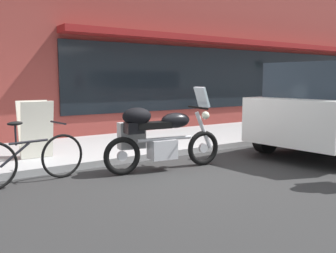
# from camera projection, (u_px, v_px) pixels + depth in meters

# --- Properties ---
(ground_plane) EXTENTS (80.00, 80.00, 0.00)m
(ground_plane) POSITION_uv_depth(u_px,v_px,m) (185.00, 170.00, 6.21)
(ground_plane) COLOR #2B2B2B
(storefront_building) EXTENTS (21.10, 0.90, 6.23)m
(storefront_building) POSITION_uv_depth(u_px,v_px,m) (268.00, 34.00, 12.77)
(storefront_building) COLOR brown
(storefront_building) RESTS_ON ground_plane
(touring_motorcycle) EXTENTS (2.13, 0.83, 1.38)m
(touring_motorcycle) POSITION_uv_depth(u_px,v_px,m) (157.00, 135.00, 6.14)
(touring_motorcycle) COLOR black
(touring_motorcycle) RESTS_ON ground_plane
(parked_bicycle) EXTENTS (1.69, 0.48, 0.93)m
(parked_bicycle) POSITION_uv_depth(u_px,v_px,m) (29.00, 159.00, 5.36)
(parked_bicycle) COLOR black
(parked_bicycle) RESTS_ON ground_plane
(sandwich_board_sign) EXTENTS (0.55, 0.43, 1.01)m
(sandwich_board_sign) POSITION_uv_depth(u_px,v_px,m) (36.00, 129.00, 6.57)
(sandwich_board_sign) COLOR silver
(sandwich_board_sign) RESTS_ON sidewalk_curb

